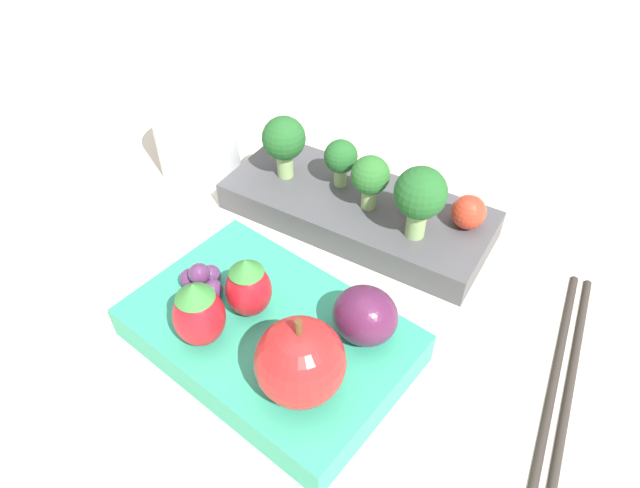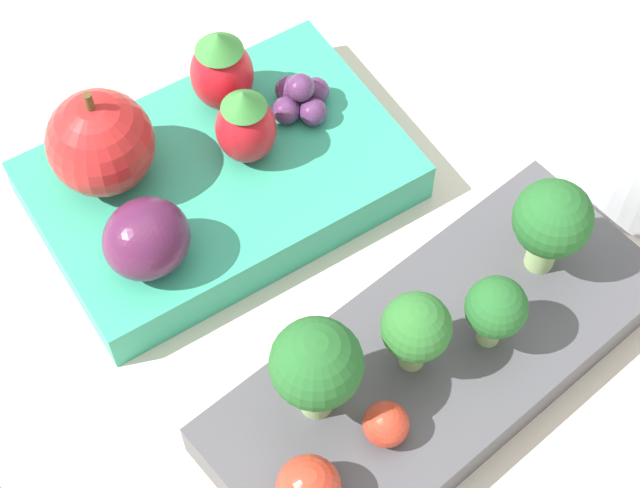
# 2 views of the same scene
# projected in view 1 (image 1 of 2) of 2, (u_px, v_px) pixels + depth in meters

# --- Properties ---
(ground_plane) EXTENTS (4.00, 4.00, 0.00)m
(ground_plane) POSITION_uv_depth(u_px,v_px,m) (330.00, 274.00, 0.45)
(ground_plane) COLOR beige
(bento_box_savoury) EXTENTS (0.23, 0.09, 0.02)m
(bento_box_savoury) POSITION_uv_depth(u_px,v_px,m) (356.00, 210.00, 0.49)
(bento_box_savoury) COLOR #4C4C51
(bento_box_savoury) RESTS_ON ground_plane
(bento_box_fruit) EXTENTS (0.20, 0.15, 0.03)m
(bento_box_fruit) POSITION_uv_depth(u_px,v_px,m) (274.00, 337.00, 0.39)
(bento_box_fruit) COLOR #33A87F
(bento_box_fruit) RESTS_ON ground_plane
(broccoli_floret_0) EXTENTS (0.03, 0.03, 0.04)m
(broccoli_floret_0) POSITION_uv_depth(u_px,v_px,m) (341.00, 158.00, 0.48)
(broccoli_floret_0) COLOR #93B770
(broccoli_floret_0) RESTS_ON bento_box_savoury
(broccoli_floret_1) EXTENTS (0.03, 0.03, 0.05)m
(broccoli_floret_1) POSITION_uv_depth(u_px,v_px,m) (371.00, 177.00, 0.45)
(broccoli_floret_1) COLOR #93B770
(broccoli_floret_1) RESTS_ON bento_box_savoury
(broccoli_floret_2) EXTENTS (0.04, 0.04, 0.06)m
(broccoli_floret_2) POSITION_uv_depth(u_px,v_px,m) (420.00, 195.00, 0.42)
(broccoli_floret_2) COLOR #93B770
(broccoli_floret_2) RESTS_ON bento_box_savoury
(broccoli_floret_3) EXTENTS (0.04, 0.04, 0.06)m
(broccoli_floret_3) POSITION_uv_depth(u_px,v_px,m) (284.00, 140.00, 0.48)
(broccoli_floret_3) COLOR #93B770
(broccoli_floret_3) RESTS_ON bento_box_savoury
(cherry_tomato_0) EXTENTS (0.02, 0.02, 0.02)m
(cherry_tomato_0) POSITION_uv_depth(u_px,v_px,m) (415.00, 198.00, 0.47)
(cherry_tomato_0) COLOR red
(cherry_tomato_0) RESTS_ON bento_box_savoury
(cherry_tomato_1) EXTENTS (0.03, 0.03, 0.03)m
(cherry_tomato_1) POSITION_uv_depth(u_px,v_px,m) (469.00, 212.00, 0.45)
(cherry_tomato_1) COLOR red
(cherry_tomato_1) RESTS_ON bento_box_savoury
(apple) EXTENTS (0.05, 0.05, 0.06)m
(apple) POSITION_uv_depth(u_px,v_px,m) (300.00, 362.00, 0.33)
(apple) COLOR red
(apple) RESTS_ON bento_box_fruit
(strawberry_0) EXTENTS (0.03, 0.03, 0.05)m
(strawberry_0) POSITION_uv_depth(u_px,v_px,m) (199.00, 313.00, 0.36)
(strawberry_0) COLOR red
(strawberry_0) RESTS_ON bento_box_fruit
(strawberry_1) EXTENTS (0.03, 0.03, 0.05)m
(strawberry_1) POSITION_uv_depth(u_px,v_px,m) (248.00, 287.00, 0.37)
(strawberry_1) COLOR red
(strawberry_1) RESTS_ON bento_box_fruit
(plum) EXTENTS (0.04, 0.04, 0.04)m
(plum) POSITION_uv_depth(u_px,v_px,m) (365.00, 315.00, 0.36)
(plum) COLOR #511E42
(plum) RESTS_ON bento_box_fruit
(grape_cluster) EXTENTS (0.04, 0.04, 0.03)m
(grape_cluster) POSITION_uv_depth(u_px,v_px,m) (201.00, 282.00, 0.40)
(grape_cluster) COLOR #562D5B
(grape_cluster) RESTS_ON bento_box_fruit
(drinking_cup) EXTENTS (0.08, 0.08, 0.07)m
(drinking_cup) POSITION_uv_depth(u_px,v_px,m) (196.00, 136.00, 0.53)
(drinking_cup) COLOR silver
(drinking_cup) RESTS_ON ground_plane
(chopsticks_pair) EXTENTS (0.04, 0.21, 0.01)m
(chopsticks_pair) POSITION_uv_depth(u_px,v_px,m) (563.00, 383.00, 0.37)
(chopsticks_pair) COLOR #332D28
(chopsticks_pair) RESTS_ON ground_plane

